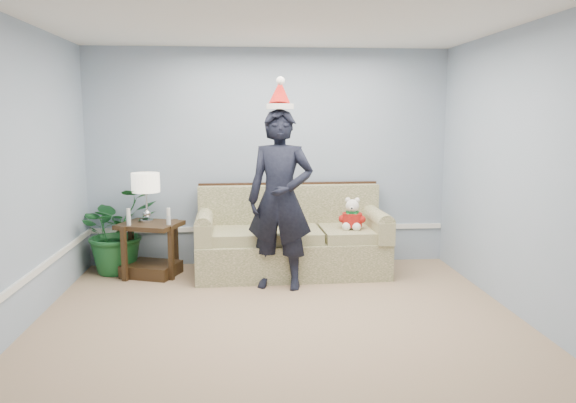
{
  "coord_description": "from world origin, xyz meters",
  "views": [
    {
      "loc": [
        -0.31,
        -4.54,
        1.87
      ],
      "look_at": [
        0.17,
        1.55,
        0.94
      ],
      "focal_mm": 35.0,
      "sensor_mm": 36.0,
      "label": 1
    }
  ],
  "objects_px": {
    "table_lamp": "(146,185)",
    "teddy_bear": "(352,218)",
    "man": "(280,200)",
    "side_table": "(151,255)",
    "houseplant": "(118,230)",
    "sofa": "(291,242)"
  },
  "relations": [
    {
      "from": "sofa",
      "to": "teddy_bear",
      "type": "xyz_separation_m",
      "value": [
        0.71,
        -0.17,
        0.32
      ]
    },
    {
      "from": "sofa",
      "to": "man",
      "type": "height_order",
      "value": "man"
    },
    {
      "from": "side_table",
      "to": "man",
      "type": "xyz_separation_m",
      "value": [
        1.49,
        -0.57,
        0.73
      ]
    },
    {
      "from": "sofa",
      "to": "teddy_bear",
      "type": "distance_m",
      "value": 0.8
    },
    {
      "from": "table_lamp",
      "to": "teddy_bear",
      "type": "bearing_deg",
      "value": -4.59
    },
    {
      "from": "table_lamp",
      "to": "side_table",
      "type": "bearing_deg",
      "value": -53.2
    },
    {
      "from": "sofa",
      "to": "man",
      "type": "distance_m",
      "value": 0.87
    },
    {
      "from": "table_lamp",
      "to": "man",
      "type": "relative_size",
      "value": 0.3
    },
    {
      "from": "houseplant",
      "to": "teddy_bear",
      "type": "bearing_deg",
      "value": -6.76
    },
    {
      "from": "man",
      "to": "sofa",
      "type": "bearing_deg",
      "value": 87.83
    },
    {
      "from": "man",
      "to": "houseplant",
      "type": "bearing_deg",
      "value": 171.59
    },
    {
      "from": "table_lamp",
      "to": "sofa",
      "type": "bearing_deg",
      "value": -0.81
    },
    {
      "from": "man",
      "to": "side_table",
      "type": "bearing_deg",
      "value": 172.33
    },
    {
      "from": "table_lamp",
      "to": "man",
      "type": "bearing_deg",
      "value": -22.14
    },
    {
      "from": "side_table",
      "to": "table_lamp",
      "type": "distance_m",
      "value": 0.83
    },
    {
      "from": "teddy_bear",
      "to": "table_lamp",
      "type": "bearing_deg",
      "value": -169.55
    },
    {
      "from": "table_lamp",
      "to": "teddy_bear",
      "type": "height_order",
      "value": "table_lamp"
    },
    {
      "from": "man",
      "to": "teddy_bear",
      "type": "bearing_deg",
      "value": 39.43
    },
    {
      "from": "side_table",
      "to": "houseplant",
      "type": "distance_m",
      "value": 0.53
    },
    {
      "from": "man",
      "to": "teddy_bear",
      "type": "distance_m",
      "value": 1.02
    },
    {
      "from": "houseplant",
      "to": "man",
      "type": "bearing_deg",
      "value": -21.7
    },
    {
      "from": "sofa",
      "to": "man",
      "type": "xyz_separation_m",
      "value": [
        -0.17,
        -0.6,
        0.6
      ]
    }
  ]
}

